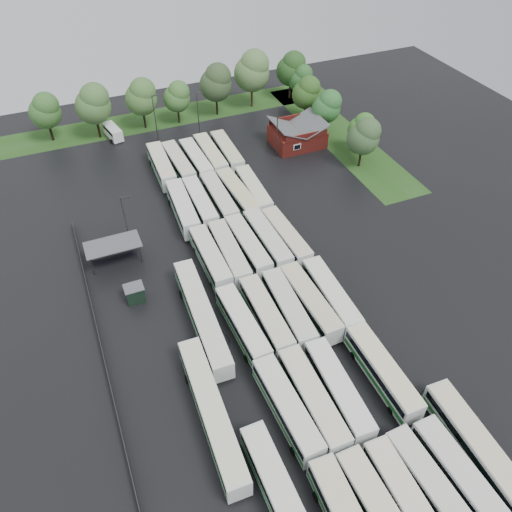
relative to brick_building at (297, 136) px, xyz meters
name	(u,v)px	position (x,y,z in m)	size (l,w,h in m)	color
ground	(277,329)	(-24.00, -42.77, -1.87)	(160.00, 160.00, 0.00)	black
brick_building	(297,136)	(0.00, 0.00, 0.00)	(10.07, 8.60, 5.39)	maroon
wash_shed	(113,245)	(-41.20, -20.74, 1.12)	(8.20, 4.20, 3.58)	#2D2D30
utility_hut	(135,293)	(-40.20, -30.17, -0.55)	(2.70, 2.20, 2.62)	black
grass_strip_north	(165,117)	(-22.00, 22.03, -1.86)	(80.00, 10.00, 0.01)	#224916
grass_strip_east	(339,135)	(10.00, 0.03, -1.86)	(10.00, 50.00, 0.01)	#224916
west_fence	(98,333)	(-46.20, -34.77, -1.27)	(0.10, 50.00, 1.20)	#2D2D30
bus_r0c2	(408,504)	(-22.01, -68.88, 0.11)	(3.05, 12.95, 3.59)	silver
bus_r0c3	(432,489)	(-18.90, -68.62, 0.08)	(3.16, 12.78, 3.53)	silver
bus_r0c4	(462,481)	(-15.63, -69.11, 0.15)	(3.12, 13.21, 3.66)	silver
bus_r1c0	(287,408)	(-28.34, -54.94, 0.12)	(3.17, 13.07, 3.61)	silver
bus_r1c1	(312,399)	(-25.22, -55.08, 0.17)	(2.96, 13.35, 3.71)	silver
bus_r1c2	(338,390)	(-21.91, -55.12, 0.14)	(3.34, 13.21, 3.65)	silver
bus_r1c4	(382,371)	(-15.76, -54.94, 0.13)	(2.86, 13.08, 3.64)	silver
bus_r2c0	(243,325)	(-28.49, -41.83, 0.08)	(3.14, 12.78, 3.53)	silver
bus_r2c1	(266,316)	(-25.09, -41.59, 0.11)	(2.89, 12.96, 3.60)	silver
bus_r2c2	(288,309)	(-21.87, -41.68, 0.14)	(3.35, 13.24, 3.65)	silver
bus_r2c3	(310,302)	(-18.68, -41.70, 0.17)	(3.11, 13.34, 3.70)	silver
bus_r2c4	(331,296)	(-15.45, -41.80, 0.16)	(3.22, 13.29, 3.68)	silver
bus_r3c0	(210,258)	(-28.23, -28.02, 0.09)	(2.77, 12.80, 3.56)	silver
bus_r3c1	(229,253)	(-25.26, -28.13, 0.14)	(3.19, 13.17, 3.64)	silver
bus_r3c2	(248,246)	(-22.06, -27.68, 0.12)	(2.94, 12.98, 3.60)	silver
bus_r3c3	(267,240)	(-18.78, -27.62, 0.14)	(2.95, 13.11, 3.64)	silver
bus_r3c4	(286,237)	(-15.78, -28.00, 0.09)	(3.15, 12.86, 3.55)	silver
bus_r4c0	(183,208)	(-28.53, -14.62, 0.18)	(3.51, 13.51, 3.72)	silver
bus_r4c1	(200,203)	(-25.39, -14.34, 0.10)	(2.94, 12.87, 3.57)	silver
bus_r4c2	(219,198)	(-21.99, -14.29, 0.13)	(2.87, 13.05, 3.63)	silver
bus_r4c3	(237,195)	(-18.67, -14.51, 0.15)	(3.42, 13.26, 3.66)	silver
bus_r4c4	(253,191)	(-15.67, -14.45, 0.07)	(3.20, 12.72, 3.51)	silver
bus_r5c0	(162,166)	(-28.43, -0.49, 0.16)	(3.17, 13.28, 3.68)	silver
bus_r5c1	(179,163)	(-25.23, -0.79, 0.10)	(3.21, 12.94, 3.58)	silver
bus_r5c2	(196,160)	(-21.83, -1.03, 0.08)	(3.01, 12.79, 3.54)	silver
bus_r5c3	(211,156)	(-18.80, -0.54, 0.13)	(2.82, 13.07, 3.64)	silver
bus_r5c4	(227,152)	(-15.43, -0.57, 0.11)	(3.05, 12.96, 3.59)	silver
artic_bus_west_b	(202,316)	(-32.93, -38.33, 0.13)	(3.48, 19.52, 3.60)	silver
artic_bus_west_c	(212,412)	(-36.30, -52.13, 0.10)	(3.31, 19.22, 3.55)	silver
artic_bus_east	(493,470)	(-12.02, -69.46, 0.20)	(3.51, 20.13, 3.72)	silver
minibus	(113,132)	(-34.23, 17.28, -0.45)	(3.29, 6.15, 2.55)	white
tree_north_0	(45,110)	(-45.94, 21.14, 4.83)	(6.29, 6.29, 10.41)	black
tree_north_1	(94,103)	(-36.65, 18.52, 5.73)	(7.13, 7.13, 11.81)	black
tree_north_2	(142,96)	(-26.89, 18.90, 5.27)	(6.70, 6.70, 11.10)	black
tree_north_3	(177,96)	(-19.50, 18.34, 4.23)	(5.72, 5.72, 9.48)	black
tree_north_4	(216,82)	(-10.50, 18.78, 5.64)	(7.05, 7.05, 11.67)	black
tree_north_5	(253,70)	(-1.71, 19.55, 6.55)	(7.90, 7.90, 13.08)	#3C261B
tree_north_6	(292,68)	(8.20, 20.09, 5.29)	(6.71, 6.71, 11.12)	#2D2116
tree_east_0	(365,136)	(7.67, -12.14, 4.59)	(6.06, 6.06, 10.04)	black
tree_east_1	(362,128)	(10.01, -7.69, 3.61)	(5.14, 5.14, 8.52)	black
tree_east_2	(328,106)	(7.49, 1.72, 4.37)	(5.86, 5.86, 9.70)	#39281D
tree_east_3	(307,92)	(6.45, 8.93, 4.54)	(6.01, 6.01, 9.95)	#31241A
tree_east_4	(301,78)	(9.26, 17.31, 3.89)	(5.41, 5.40, 8.95)	black
lamp_post_ne	(278,128)	(-5.74, -2.78, 4.29)	(1.63, 0.32, 10.61)	#2D2D30
lamp_post_nw	(126,219)	(-38.27, -18.72, 3.74)	(1.49, 0.29, 9.65)	#2D2D30
lamp_post_back_w	(155,116)	(-25.90, 12.06, 3.98)	(1.55, 0.30, 10.08)	#2D2D30
lamp_post_back_e	(198,111)	(-17.11, 11.44, 3.53)	(1.43, 0.28, 9.30)	#2D2D30
puddle_0	(359,478)	(-24.37, -64.22, -1.86)	(5.80, 5.80, 0.01)	black
puddle_1	(403,447)	(-18.05, -63.18, -1.86)	(2.63, 2.63, 0.01)	black
puddle_2	(212,344)	(-32.80, -41.74, -1.86)	(4.76, 4.76, 0.01)	black
puddle_3	(301,329)	(-21.00, -44.01, -1.86)	(3.82, 3.82, 0.01)	black
puddle_4	(432,402)	(-11.59, -59.79, -1.86)	(3.36, 3.36, 0.01)	black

